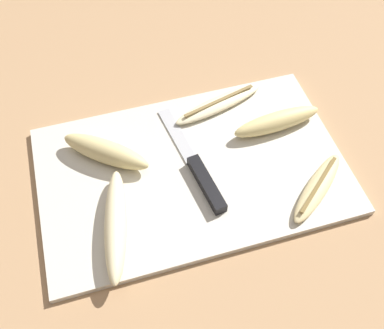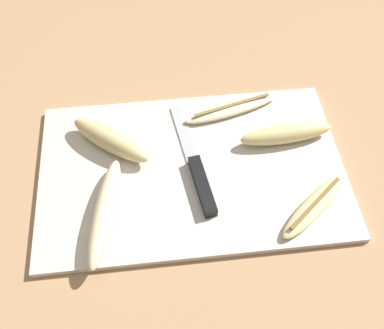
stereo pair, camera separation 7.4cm
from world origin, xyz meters
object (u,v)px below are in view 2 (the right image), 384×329
object	(u,v)px
knife	(199,176)
banana_bright_far	(232,108)
banana_mellow_near	(314,206)
banana_spotted_left	(111,140)
banana_cream_curved	(105,212)
banana_golden_short	(286,134)

from	to	relation	value
knife	banana_bright_far	world-z (taller)	same
banana_mellow_near	banana_spotted_left	bearing A→B (deg)	153.28
knife	banana_bright_far	size ratio (longest dim) A/B	1.28
banana_cream_curved	banana_mellow_near	size ratio (longest dim) A/B	1.37
banana_bright_far	banana_golden_short	bearing A→B (deg)	-42.92
banana_golden_short	banana_cream_curved	distance (m)	0.33
banana_bright_far	banana_mellow_near	bearing A→B (deg)	-66.22
knife	banana_cream_curved	bearing A→B (deg)	-167.76
banana_golden_short	banana_spotted_left	bearing A→B (deg)	176.63
knife	banana_spotted_left	distance (m)	0.16
knife	banana_cream_curved	world-z (taller)	banana_cream_curved
banana_mellow_near	banana_golden_short	bearing A→B (deg)	95.50
banana_cream_curved	banana_spotted_left	bearing A→B (deg)	85.96
banana_spotted_left	banana_bright_far	xyz separation A→B (m)	(0.22, 0.06, -0.01)
knife	banana_golden_short	world-z (taller)	banana_golden_short
banana_cream_curved	banana_bright_far	world-z (taller)	banana_cream_curved
banana_cream_curved	banana_mellow_near	world-z (taller)	banana_cream_curved
knife	banana_mellow_near	distance (m)	0.19
banana_cream_curved	banana_bright_far	distance (m)	0.30
banana_golden_short	banana_spotted_left	size ratio (longest dim) A/B	1.12
knife	banana_cream_curved	size ratio (longest dim) A/B	1.22
banana_bright_far	banana_mellow_near	distance (m)	0.23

